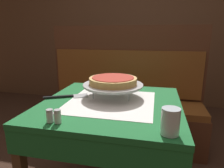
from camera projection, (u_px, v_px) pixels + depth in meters
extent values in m
cube|color=#1E6B33|center=(111.00, 104.00, 1.23)|extent=(0.83, 0.83, 0.03)
cube|color=white|center=(111.00, 102.00, 1.22)|extent=(0.52, 0.52, 0.00)
cube|color=#1E6B33|center=(111.00, 116.00, 1.25)|extent=(0.83, 0.83, 0.12)
cube|color=#4C331E|center=(79.00, 125.00, 1.76)|extent=(0.05, 0.05, 0.70)
cube|color=#4C331E|center=(168.00, 135.00, 1.60)|extent=(0.05, 0.05, 0.70)
cube|color=beige|center=(140.00, 65.00, 2.75)|extent=(0.65, 0.65, 0.03)
cube|color=white|center=(140.00, 64.00, 2.75)|extent=(0.40, 0.40, 0.00)
cube|color=beige|center=(140.00, 70.00, 2.77)|extent=(0.64, 0.64, 0.10)
cube|color=#4C331E|center=(115.00, 95.00, 2.63)|extent=(0.05, 0.05, 0.69)
cube|color=#4C331E|center=(160.00, 98.00, 2.51)|extent=(0.05, 0.05, 0.69)
cube|color=#4C331E|center=(122.00, 85.00, 3.18)|extent=(0.05, 0.05, 0.69)
cube|color=#4C331E|center=(160.00, 87.00, 3.05)|extent=(0.05, 0.05, 0.69)
cube|color=#4C2819|center=(122.00, 125.00, 2.10)|extent=(1.61, 0.45, 0.40)
cube|color=brown|center=(123.00, 104.00, 2.05)|extent=(1.58, 0.44, 0.06)
cube|color=#4C2819|center=(126.00, 62.00, 2.13)|extent=(1.61, 0.06, 0.76)
cube|color=brown|center=(125.00, 73.00, 2.12)|extent=(1.55, 0.02, 0.49)
cube|color=brown|center=(141.00, 29.00, 3.14)|extent=(6.00, 0.04, 2.40)
cylinder|color=#ADADB2|center=(117.00, 87.00, 1.43)|extent=(0.01, 0.01, 0.07)
cylinder|color=#ADADB2|center=(93.00, 93.00, 1.27)|extent=(0.01, 0.01, 0.07)
cylinder|color=#ADADB2|center=(129.00, 96.00, 1.22)|extent=(0.01, 0.01, 0.07)
cylinder|color=#ADADB2|center=(113.00, 87.00, 1.30)|extent=(0.26, 0.26, 0.01)
cylinder|color=silver|center=(113.00, 86.00, 1.30)|extent=(0.38, 0.38, 0.01)
cylinder|color=silver|center=(113.00, 85.00, 1.29)|extent=(0.39, 0.39, 0.01)
cylinder|color=tan|center=(113.00, 81.00, 1.29)|extent=(0.31, 0.31, 0.04)
cylinder|color=#A82314|center=(113.00, 78.00, 1.28)|extent=(0.27, 0.27, 0.01)
cube|color=#BCBCC1|center=(81.00, 96.00, 1.33)|extent=(0.12, 0.11, 0.00)
cube|color=black|center=(58.00, 97.00, 1.29)|extent=(0.18, 0.10, 0.01)
cylinder|color=silver|center=(170.00, 121.00, 0.81)|extent=(0.08, 0.08, 0.11)
cylinder|color=silver|center=(50.00, 117.00, 0.93)|extent=(0.03, 0.03, 0.05)
cylinder|color=#B7B7BC|center=(49.00, 111.00, 0.93)|extent=(0.03, 0.03, 0.01)
cylinder|color=silver|center=(58.00, 118.00, 0.92)|extent=(0.03, 0.03, 0.05)
cylinder|color=#B7B7BC|center=(57.00, 111.00, 0.92)|extent=(0.03, 0.03, 0.01)
cube|color=black|center=(139.00, 64.00, 2.68)|extent=(0.13, 0.13, 0.03)
cylinder|color=black|center=(139.00, 58.00, 2.66)|extent=(0.01, 0.01, 0.12)
cylinder|color=gold|center=(139.00, 59.00, 2.70)|extent=(0.04, 0.04, 0.10)
cylinder|color=red|center=(136.00, 59.00, 2.65)|extent=(0.04, 0.04, 0.10)
cylinder|color=#99194C|center=(141.00, 59.00, 2.64)|extent=(0.04, 0.04, 0.10)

